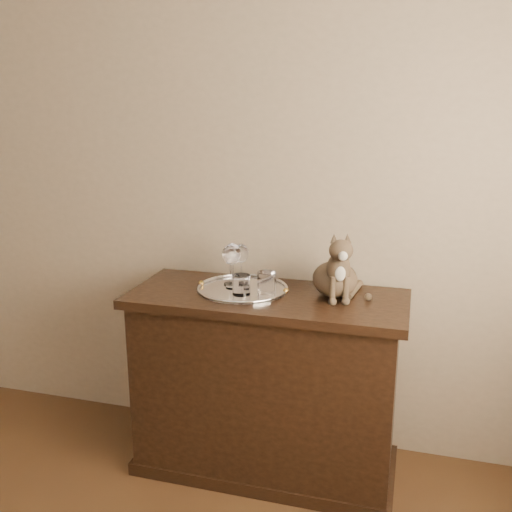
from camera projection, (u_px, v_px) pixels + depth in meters
The scene contains 9 objects.
wall_back at pixel (165, 167), 2.77m from camera, with size 4.00×0.10×2.70m, color tan.
sideboard at pixel (266, 384), 2.57m from camera, with size 1.20×0.50×0.85m, color black, non-canonical shape.
tray at pixel (243, 290), 2.51m from camera, with size 0.40×0.40×0.01m, color silver.
wine_glass_a at pixel (230, 265), 2.55m from camera, with size 0.07×0.07×0.18m, color silver, non-canonical shape.
wine_glass_b at pixel (241, 263), 2.58m from camera, with size 0.07×0.07×0.18m, color silver, non-canonical shape.
wine_glass_d at pixel (232, 265), 2.51m from camera, with size 0.08×0.08×0.20m, color white, non-canonical shape.
tumbler_b at pixel (241, 285), 2.42m from camera, with size 0.08×0.08×0.09m, color silver.
tumbler_c at pixel (267, 282), 2.45m from camera, with size 0.08×0.08×0.09m, color silver.
cat at pixel (335, 262), 2.41m from camera, with size 0.29×0.27×0.29m, color #4C3D2D, non-canonical shape.
Camera 1 is at (1.19, -0.32, 1.65)m, focal length 40.00 mm.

